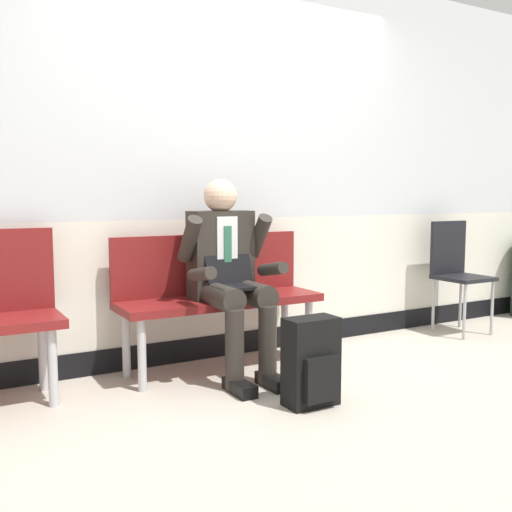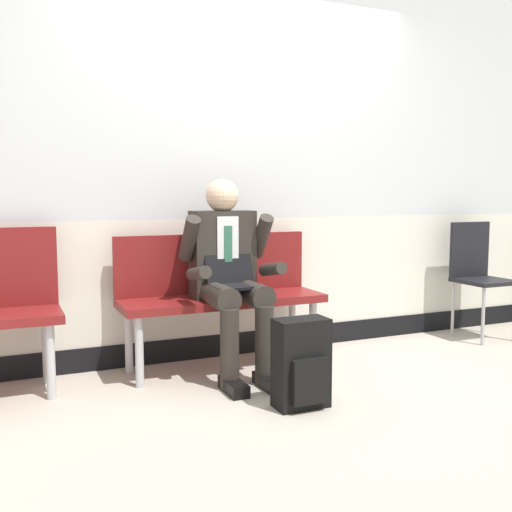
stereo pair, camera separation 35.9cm
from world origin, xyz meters
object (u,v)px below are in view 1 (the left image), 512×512
Objects in this scene: person_seated at (230,272)px; folding_chair at (456,266)px; backpack at (312,363)px; bench_with_person at (216,289)px.

person_seated is 1.35× the size of folding_chair.
backpack is 2.20m from folding_chair.
backpack is (0.14, -0.69, -0.42)m from person_seated.
folding_chair is at bearing 3.75° from person_seated.
bench_with_person is 0.94m from backpack.
folding_chair is at bearing 22.42° from backpack.
backpack is (0.14, -0.89, -0.29)m from bench_with_person.
person_seated reaches higher than backpack.
bench_with_person is at bearing 98.85° from backpack.
backpack is 0.52× the size of folding_chair.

